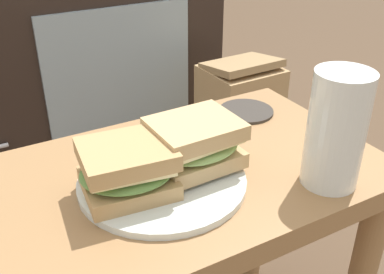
{
  "coord_description": "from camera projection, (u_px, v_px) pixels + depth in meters",
  "views": [
    {
      "loc": [
        -0.27,
        -0.49,
        0.82
      ],
      "look_at": [
        0.0,
        0.0,
        0.51
      ],
      "focal_mm": 43.09,
      "sensor_mm": 36.0,
      "label": 1
    }
  ],
  "objects": [
    {
      "name": "beer_glass",
      "position": [
        336.0,
        131.0,
        0.6
      ],
      "size": [
        0.08,
        0.08,
        0.16
      ],
      "color": "silver",
      "rests_on": "side_table"
    },
    {
      "name": "sandwich_front",
      "position": [
        127.0,
        169.0,
        0.59
      ],
      "size": [
        0.13,
        0.12,
        0.07
      ],
      "color": "tan",
      "rests_on": "plate"
    },
    {
      "name": "coaster",
      "position": [
        246.0,
        111.0,
        0.82
      ],
      "size": [
        0.1,
        0.1,
        0.01
      ],
      "primitive_type": "cylinder",
      "color": "#332D28",
      "rests_on": "side_table"
    },
    {
      "name": "side_table",
      "position": [
        190.0,
        217.0,
        0.71
      ],
      "size": [
        0.56,
        0.36,
        0.46
      ],
      "color": "olive",
      "rests_on": "ground"
    },
    {
      "name": "paper_bag",
      "position": [
        238.0,
        124.0,
        1.36
      ],
      "size": [
        0.21,
        0.18,
        0.4
      ],
      "color": "tan",
      "rests_on": "ground"
    },
    {
      "name": "tv_cabinet",
      "position": [
        61.0,
        69.0,
        1.49
      ],
      "size": [
        0.96,
        0.46,
        0.58
      ],
      "color": "black",
      "rests_on": "ground"
    },
    {
      "name": "sandwich_back",
      "position": [
        193.0,
        143.0,
        0.63
      ],
      "size": [
        0.13,
        0.11,
        0.07
      ],
      "color": "tan",
      "rests_on": "plate"
    },
    {
      "name": "plate",
      "position": [
        162.0,
        181.0,
        0.63
      ],
      "size": [
        0.23,
        0.23,
        0.01
      ],
      "primitive_type": "cylinder",
      "color": "silver",
      "rests_on": "side_table"
    }
  ]
}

